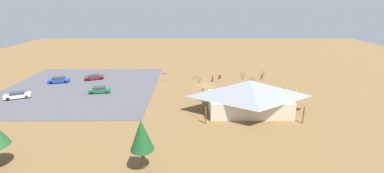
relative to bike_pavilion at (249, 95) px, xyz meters
The scene contains 21 objects.
ground 17.00m from the bike_pavilion, 66.52° to the right, with size 160.00×160.00×0.00m, color brown.
parking_lot_asphalt 37.14m from the bike_pavilion, 21.50° to the right, with size 32.85×34.52×0.05m, color #4C4C51.
bike_pavilion is the anchor object (origin of this frame).
trash_bin 21.25m from the bike_pavilion, 82.67° to the right, with size 0.60×0.60×0.90m, color brown.
lot_sign 24.96m from the bike_pavilion, 48.95° to the right, with size 0.56×0.08×2.20m.
pine_far_east 22.77m from the bike_pavilion, 46.72° to the left, with size 2.70×2.70×6.11m.
bicycle_purple_front_row 19.78m from the bike_pavilion, 66.28° to the right, with size 0.73×1.65×0.86m.
bicycle_teal_by_bin 19.99m from the bike_pavilion, 104.72° to the right, with size 1.44×1.04×0.85m.
bicycle_silver_edge_north 26.60m from the bike_pavilion, 110.32° to the right, with size 1.49×0.83×0.85m.
bicycle_blue_mid_cluster 22.03m from the bike_pavilion, 110.33° to the right, with size 0.50×1.73×0.78m.
bicycle_red_near_porch 23.66m from the bike_pavilion, 110.76° to the right, with size 0.97×1.53×0.89m.
bicycle_green_edge_south 22.60m from the bike_pavilion, 67.31° to the right, with size 1.66×0.48×0.78m.
bicycle_orange_yard_front 21.19m from the bike_pavilion, 98.20° to the right, with size 0.48×1.76×0.83m.
bicycle_yellow_yard_right 24.08m from the bike_pavilion, 99.03° to the right, with size 1.39×0.91×0.82m.
car_white_aisle_side 45.07m from the bike_pavilion, ahead, with size 5.00×3.59×1.31m.
car_maroon_second_row 39.45m from the bike_pavilion, 30.93° to the right, with size 4.87×3.33×1.27m.
car_green_front_row 31.06m from the bike_pavilion, 19.32° to the right, with size 4.60×2.49×1.36m.
car_blue_by_curb 44.89m from the bike_pavilion, 23.16° to the right, with size 4.88×2.81×1.44m.
visitor_near_lot 13.61m from the bike_pavilion, 146.24° to the right, with size 0.40×0.37×1.69m.
visitor_at_bikes 8.82m from the bike_pavilion, 69.41° to the right, with size 0.40×0.37×1.76m.
visitor_by_pavilion 18.92m from the bike_pavilion, 75.35° to the right, with size 0.37×0.40×1.78m.
Camera 1 is at (3.54, 58.69, 18.61)m, focal length 25.07 mm.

